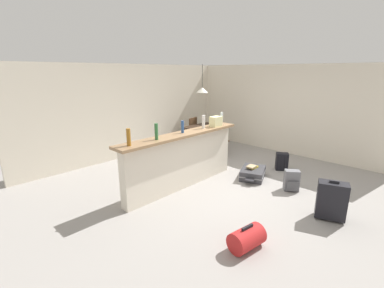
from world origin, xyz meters
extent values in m
cube|color=gray|center=(0.00, 0.00, -0.03)|extent=(13.00, 13.00, 0.05)
cube|color=silver|center=(0.00, 3.05, 1.25)|extent=(6.60, 0.10, 2.50)
cube|color=silver|center=(3.05, 0.30, 1.25)|extent=(0.10, 6.00, 2.50)
cube|color=silver|center=(-0.73, 0.44, 0.54)|extent=(2.80, 0.20, 1.08)
cube|color=#93704C|center=(-0.73, 0.44, 1.11)|extent=(2.96, 0.40, 0.05)
cylinder|color=#9E661E|center=(-1.96, 0.43, 1.28)|extent=(0.07, 0.07, 0.29)
cylinder|color=#2D6B38|center=(-1.39, 0.42, 1.28)|extent=(0.06, 0.06, 0.29)
cylinder|color=#284C89|center=(-0.70, 0.47, 1.25)|extent=(0.06, 0.06, 0.24)
cylinder|color=silver|center=(-0.09, 0.45, 1.27)|extent=(0.07, 0.07, 0.28)
cylinder|color=silver|center=(0.48, 0.41, 1.28)|extent=(0.06, 0.06, 0.29)
cube|color=beige|center=(0.26, 0.39, 1.24)|extent=(0.26, 0.18, 0.22)
cube|color=#332319|center=(1.53, 1.84, 0.72)|extent=(1.10, 0.80, 0.04)
cylinder|color=#332319|center=(1.04, 1.50, 0.35)|extent=(0.06, 0.06, 0.70)
cylinder|color=#332319|center=(2.02, 1.50, 0.35)|extent=(0.06, 0.06, 0.70)
cylinder|color=#332319|center=(1.04, 2.18, 0.35)|extent=(0.06, 0.06, 0.70)
cylinder|color=#332319|center=(2.02, 2.18, 0.35)|extent=(0.06, 0.06, 0.70)
cube|color=#4C331E|center=(1.47, 1.22, 0.43)|extent=(0.48, 0.48, 0.04)
cube|color=#4C331E|center=(1.51, 1.39, 0.69)|extent=(0.40, 0.13, 0.48)
cylinder|color=#4C331E|center=(1.27, 1.10, 0.21)|extent=(0.04, 0.04, 0.41)
cylinder|color=#4C331E|center=(1.58, 1.02, 0.21)|extent=(0.04, 0.04, 0.41)
cylinder|color=#4C331E|center=(1.35, 1.41, 0.21)|extent=(0.04, 0.04, 0.41)
cylinder|color=#4C331E|center=(1.66, 1.33, 0.21)|extent=(0.04, 0.04, 0.41)
cube|color=#4C331E|center=(1.54, 2.52, 0.43)|extent=(0.46, 0.46, 0.04)
cube|color=#4C331E|center=(1.57, 2.34, 0.69)|extent=(0.40, 0.11, 0.48)
cylinder|color=#4C331E|center=(1.67, 2.70, 0.21)|extent=(0.04, 0.04, 0.41)
cylinder|color=#4C331E|center=(1.36, 2.65, 0.21)|extent=(0.04, 0.04, 0.41)
cylinder|color=#4C331E|center=(1.73, 2.39, 0.21)|extent=(0.04, 0.04, 0.41)
cylinder|color=#4C331E|center=(1.41, 2.33, 0.21)|extent=(0.04, 0.04, 0.41)
cylinder|color=black|center=(1.53, 1.93, 2.17)|extent=(0.01, 0.01, 0.66)
cone|color=white|center=(1.53, 1.93, 1.79)|extent=(0.34, 0.34, 0.14)
sphere|color=white|center=(1.53, 1.93, 1.71)|extent=(0.07, 0.07, 0.07)
cube|color=#38383D|center=(0.68, -0.36, 0.11)|extent=(0.81, 0.70, 0.22)
cube|color=gray|center=(0.68, -0.36, 0.11)|extent=(0.83, 0.72, 0.02)
cube|color=#2D2D33|center=(0.30, -0.52, 0.11)|extent=(0.20, 0.22, 0.02)
cylinder|color=red|center=(-1.54, -1.61, 0.15)|extent=(0.52, 0.37, 0.30)
cube|color=black|center=(-1.54, -1.61, 0.32)|extent=(0.20, 0.06, 0.04)
cube|color=black|center=(0.03, -2.18, 0.33)|extent=(0.38, 0.50, 0.60)
cylinder|color=black|center=(0.09, -2.35, 0.03)|extent=(0.05, 0.07, 0.06)
cylinder|color=black|center=(-0.04, -2.00, 0.03)|extent=(0.05, 0.07, 0.06)
cube|color=#232328|center=(0.03, -2.18, 0.65)|extent=(0.09, 0.15, 0.04)
cube|color=slate|center=(0.65, -1.26, 0.21)|extent=(0.31, 0.33, 0.42)
cube|color=#515155|center=(0.56, -1.33, 0.14)|extent=(0.18, 0.21, 0.19)
cube|color=black|center=(0.69, -1.14, 0.19)|extent=(0.04, 0.04, 0.36)
cube|color=black|center=(0.77, -1.26, 0.19)|extent=(0.04, 0.04, 0.36)
cube|color=black|center=(1.60, -0.60, 0.21)|extent=(0.31, 0.33, 0.42)
cube|color=black|center=(1.69, -0.54, 0.14)|extent=(0.17, 0.22, 0.19)
cube|color=black|center=(1.55, -0.71, 0.19)|extent=(0.04, 0.04, 0.36)
cube|color=black|center=(1.47, -0.60, 0.19)|extent=(0.04, 0.04, 0.36)
cube|color=gold|center=(0.72, -0.33, 0.24)|extent=(0.23, 0.17, 0.04)
cube|color=tan|center=(0.65, -0.33, 0.27)|extent=(0.23, 0.18, 0.03)
camera|label=1|loc=(-4.29, -3.23, 2.32)|focal=24.94mm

